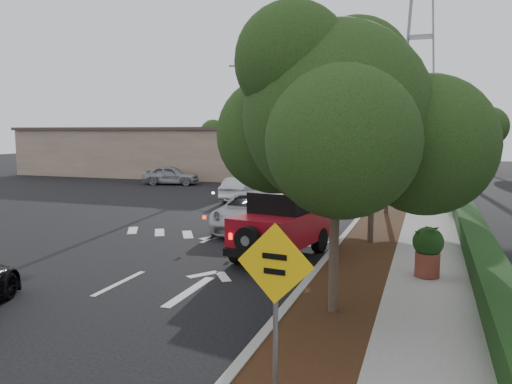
% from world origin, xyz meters
% --- Properties ---
extents(ground, '(120.00, 120.00, 0.00)m').
position_xyz_m(ground, '(0.00, 0.00, 0.00)').
color(ground, black).
rests_on(ground, ground).
extents(curb, '(0.20, 70.00, 0.15)m').
position_xyz_m(curb, '(4.60, 12.00, 0.07)').
color(curb, '#9E9B93').
rests_on(curb, ground).
extents(planting_strip, '(1.80, 70.00, 0.12)m').
position_xyz_m(planting_strip, '(5.60, 12.00, 0.06)').
color(planting_strip, black).
rests_on(planting_strip, ground).
extents(sidewalk, '(2.00, 70.00, 0.12)m').
position_xyz_m(sidewalk, '(7.50, 12.00, 0.06)').
color(sidewalk, gray).
rests_on(sidewalk, ground).
extents(hedge, '(0.80, 70.00, 0.80)m').
position_xyz_m(hedge, '(8.90, 12.00, 0.40)').
color(hedge, black).
rests_on(hedge, ground).
extents(commercial_building, '(22.00, 12.00, 4.00)m').
position_xyz_m(commercial_building, '(-16.00, 30.00, 2.00)').
color(commercial_building, '#836B5A').
rests_on(commercial_building, ground).
extents(transmission_tower, '(7.00, 4.00, 28.00)m').
position_xyz_m(transmission_tower, '(6.00, 48.00, 0.00)').
color(transmission_tower, slate).
rests_on(transmission_tower, ground).
extents(street_tree_near, '(3.80, 3.80, 5.92)m').
position_xyz_m(street_tree_near, '(5.60, -0.50, 0.00)').
color(street_tree_near, black).
rests_on(street_tree_near, ground).
extents(street_tree_mid, '(3.20, 3.20, 5.32)m').
position_xyz_m(street_tree_mid, '(5.60, 6.50, 0.00)').
color(street_tree_mid, black).
rests_on(street_tree_mid, ground).
extents(street_tree_far, '(3.40, 3.40, 5.62)m').
position_xyz_m(street_tree_far, '(5.60, 13.00, 0.00)').
color(street_tree_far, black).
rests_on(street_tree_far, ground).
extents(light_pole_a, '(2.00, 0.22, 9.00)m').
position_xyz_m(light_pole_a, '(-6.50, 26.00, 0.00)').
color(light_pole_a, slate).
rests_on(light_pole_a, ground).
extents(light_pole_b, '(2.00, 0.22, 9.00)m').
position_xyz_m(light_pole_b, '(-7.50, 38.00, 0.00)').
color(light_pole_b, slate).
rests_on(light_pole_b, ground).
extents(red_jeep, '(2.40, 4.18, 2.05)m').
position_xyz_m(red_jeep, '(3.21, 4.09, 1.04)').
color(red_jeep, black).
rests_on(red_jeep, ground).
extents(silver_suv_ahead, '(3.16, 5.50, 1.45)m').
position_xyz_m(silver_suv_ahead, '(0.76, 7.83, 0.72)').
color(silver_suv_ahead, '#A8ABB0').
rests_on(silver_suv_ahead, ground).
extents(silver_sedan_oncoming, '(1.72, 4.04, 1.30)m').
position_xyz_m(silver_sedan_oncoming, '(-2.54, 15.38, 0.65)').
color(silver_sedan_oncoming, '#ABAEB3').
rests_on(silver_sedan_oncoming, ground).
extents(parked_suv, '(4.31, 2.44, 1.38)m').
position_xyz_m(parked_suv, '(-10.27, 21.44, 0.69)').
color(parked_suv, '#93969A').
rests_on(parked_suv, ground).
extents(speed_hump_sign, '(1.17, 0.15, 2.49)m').
position_xyz_m(speed_hump_sign, '(5.40, -4.02, 1.72)').
color(speed_hump_sign, slate).
rests_on(speed_hump_sign, ground).
extents(terracotta_planter, '(0.78, 0.78, 1.37)m').
position_xyz_m(terracotta_planter, '(7.46, 2.79, 0.92)').
color(terracotta_planter, brown).
rests_on(terracotta_planter, ground).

